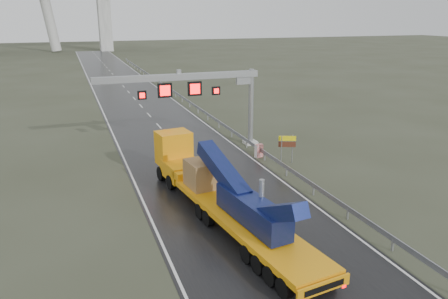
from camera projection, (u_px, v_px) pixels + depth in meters
name	position (u px, v px, depth m)	size (l,w,h in m)	color
ground	(264.00, 244.00, 23.88)	(400.00, 400.00, 0.00)	#353827
road	(141.00, 106.00, 59.82)	(11.00, 200.00, 0.02)	black
guardrail	(205.00, 113.00, 52.61)	(0.20, 140.00, 1.40)	gray
sign_gantry	(202.00, 89.00, 39.07)	(14.90, 1.20, 7.42)	#A1A29E
heavy_haul_truck	(212.00, 185.00, 27.62)	(5.10, 18.72, 4.36)	orange
exit_sign_pair	(287.00, 144.00, 36.23)	(1.35, 0.60, 2.46)	#919499
striped_barrier	(259.00, 151.00, 38.23)	(0.69, 0.37, 1.17)	red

